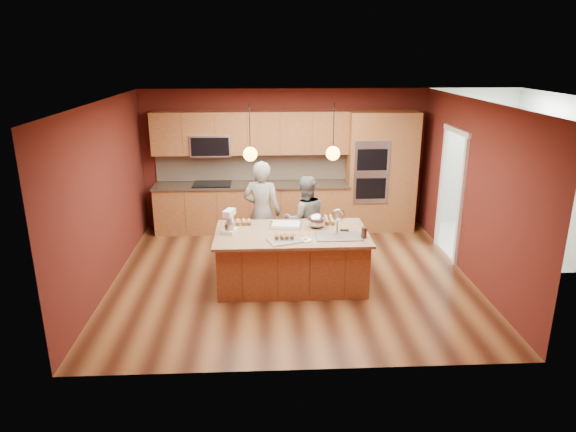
{
  "coord_description": "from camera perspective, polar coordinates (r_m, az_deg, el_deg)",
  "views": [
    {
      "loc": [
        -0.43,
        -7.38,
        3.39
      ],
      "look_at": [
        -0.06,
        -0.1,
        1.02
      ],
      "focal_mm": 32.0,
      "sensor_mm": 36.0,
      "label": 1
    }
  ],
  "objects": [
    {
      "name": "pendant_right",
      "position": [
        7.3,
        5.01,
        6.98
      ],
      "size": [
        0.2,
        0.2,
        0.8
      ],
      "color": "black",
      "rests_on": "ceiling"
    },
    {
      "name": "phone",
      "position": [
        7.68,
        6.29,
        -1.57
      ],
      "size": [
        0.14,
        0.09,
        0.01
      ],
      "primitive_type": "cube",
      "rotation": [
        0.0,
        0.0,
        -0.15
      ],
      "color": "black",
      "rests_on": "island"
    },
    {
      "name": "mixing_bowl",
      "position": [
        7.74,
        3.18,
        -0.5
      ],
      "size": [
        0.28,
        0.28,
        0.23
      ],
      "primitive_type": "ellipsoid",
      "color": "#ACAEB4",
      "rests_on": "island"
    },
    {
      "name": "washer",
      "position": [
        9.85,
        25.48,
        -0.67
      ],
      "size": [
        0.74,
        0.76,
        1.07
      ],
      "primitive_type": "cube",
      "rotation": [
        0.0,
        0.0,
        -0.12
      ],
      "color": "white",
      "rests_on": "floor"
    },
    {
      "name": "person_left",
      "position": [
        8.37,
        -2.9,
        0.37
      ],
      "size": [
        0.71,
        0.56,
        1.72
      ],
      "primitive_type": "imported",
      "rotation": [
        0.0,
        0.0,
        2.88
      ],
      "color": "black",
      "rests_on": "floor"
    },
    {
      "name": "tumbler",
      "position": [
        7.4,
        8.44,
        -1.84
      ],
      "size": [
        0.08,
        0.08,
        0.16
      ],
      "primitive_type": "cylinder",
      "color": "#382013",
      "rests_on": "island"
    },
    {
      "name": "cabinet_run",
      "position": [
        9.93,
        -4.25,
        3.91
      ],
      "size": [
        3.74,
        0.64,
        2.3
      ],
      "color": "brown",
      "rests_on": "floor"
    },
    {
      "name": "island",
      "position": [
        7.7,
        0.51,
        -4.66
      ],
      "size": [
        2.25,
        1.26,
        1.21
      ],
      "color": "brown",
      "rests_on": "floor"
    },
    {
      "name": "person_right",
      "position": [
        8.44,
        1.9,
        -0.38
      ],
      "size": [
        0.78,
        0.64,
        1.46
      ],
      "primitive_type": "imported",
      "rotation": [
        0.0,
        0.0,
        3.27
      ],
      "color": "slate",
      "rests_on": "floor"
    },
    {
      "name": "floor",
      "position": [
        8.13,
        0.41,
        -6.64
      ],
      "size": [
        5.5,
        5.5,
        0.0
      ],
      "primitive_type": "plane",
      "color": "#3E1E10",
      "rests_on": "ground"
    },
    {
      "name": "pendant_left",
      "position": [
        7.23,
        -4.22,
        6.9
      ],
      "size": [
        0.2,
        0.2,
        0.8
      ],
      "color": "black",
      "rests_on": "ceiling"
    },
    {
      "name": "wall_back",
      "position": [
        10.1,
        -0.38,
        6.33
      ],
      "size": [
        5.5,
        0.0,
        5.5
      ],
      "primitive_type": "plane",
      "rotation": [
        1.57,
        0.0,
        0.0
      ],
      "color": "#501A14",
      "rests_on": "ground"
    },
    {
      "name": "stand_mixer",
      "position": [
        7.56,
        -6.52,
        -0.75
      ],
      "size": [
        0.25,
        0.29,
        0.35
      ],
      "rotation": [
        0.0,
        0.0,
        -0.33
      ],
      "color": "white",
      "rests_on": "island"
    },
    {
      "name": "cooling_rack",
      "position": [
        7.22,
        -0.34,
        -2.71
      ],
      "size": [
        0.55,
        0.47,
        0.02
      ],
      "primitive_type": "cube",
      "rotation": [
        0.0,
        0.0,
        0.34
      ],
      "color": "#AEB0B5",
      "rests_on": "island"
    },
    {
      "name": "cupcakes_rack",
      "position": [
        7.26,
        -0.41,
        -2.26
      ],
      "size": [
        0.29,
        0.15,
        0.07
      ],
      "primitive_type": null,
      "color": "#B47E43",
      "rests_on": "island"
    },
    {
      "name": "cupcakes_right",
      "position": [
        8.01,
        4.28,
        -0.43
      ],
      "size": [
        0.26,
        0.35,
        0.08
      ],
      "primitive_type": null,
      "color": "#B47E43",
      "rests_on": "island"
    },
    {
      "name": "doorway_trim",
      "position": [
        9.08,
        17.61,
        2.19
      ],
      "size": [
        0.08,
        1.11,
        2.2
      ],
      "primitive_type": null,
      "color": "white",
      "rests_on": "wall_right"
    },
    {
      "name": "cupcakes_left",
      "position": [
        7.91,
        -4.97,
        -0.68
      ],
      "size": [
        0.26,
        0.17,
        0.08
      ],
      "primitive_type": null,
      "color": "#B47E43",
      "rests_on": "island"
    },
    {
      "name": "wall_front",
      "position": [
        5.31,
        1.97,
        -4.61
      ],
      "size": [
        5.5,
        0.0,
        5.5
      ],
      "primitive_type": "plane",
      "rotation": [
        -1.57,
        0.0,
        0.0
      ],
      "color": "#501A14",
      "rests_on": "ground"
    },
    {
      "name": "ceiling",
      "position": [
        7.43,
        0.46,
        12.66
      ],
      "size": [
        5.5,
        5.5,
        0.0
      ],
      "primitive_type": "plane",
      "rotation": [
        3.14,
        0.0,
        0.0
      ],
      "color": "white",
      "rests_on": "ground"
    },
    {
      "name": "laundry_room",
      "position": [
        9.93,
        26.2,
        7.82
      ],
      "size": [
        2.6,
        2.7,
        2.7
      ],
      "color": "silver",
      "rests_on": "ground"
    },
    {
      "name": "wall_left",
      "position": [
        8.0,
        -19.65,
        2.16
      ],
      "size": [
        0.0,
        5.0,
        5.0
      ],
      "primitive_type": "plane",
      "rotation": [
        1.57,
        0.0,
        1.57
      ],
      "color": "#501A14",
      "rests_on": "ground"
    },
    {
      "name": "sheet_cake",
      "position": [
        7.81,
        -0.25,
        -0.99
      ],
      "size": [
        0.51,
        0.41,
        0.05
      ],
      "rotation": [
        0.0,
        0.0,
        -0.12
      ],
      "color": "white",
      "rests_on": "island"
    },
    {
      "name": "dryer",
      "position": [
        10.4,
        23.52,
        0.62
      ],
      "size": [
        0.88,
        0.9,
        1.1
      ],
      "primitive_type": "cube",
      "rotation": [
        0.0,
        0.0,
        -0.35
      ],
      "color": "white",
      "rests_on": "floor"
    },
    {
      "name": "oven_column",
      "position": [
        10.09,
        10.26,
        4.88
      ],
      "size": [
        1.3,
        0.62,
        2.3
      ],
      "color": "brown",
      "rests_on": "floor"
    },
    {
      "name": "wall_right",
      "position": [
        8.29,
        19.79,
        2.67
      ],
      "size": [
        0.0,
        5.0,
        5.0
      ],
      "primitive_type": "plane",
      "rotation": [
        1.57,
        0.0,
        -1.57
      ],
      "color": "#501A14",
      "rests_on": "ground"
    },
    {
      "name": "plate",
      "position": [
        7.24,
        1.95,
        -2.69
      ],
      "size": [
        0.17,
        0.17,
        0.01
      ],
      "primitive_type": "cylinder",
      "color": "white",
      "rests_on": "island"
    }
  ]
}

